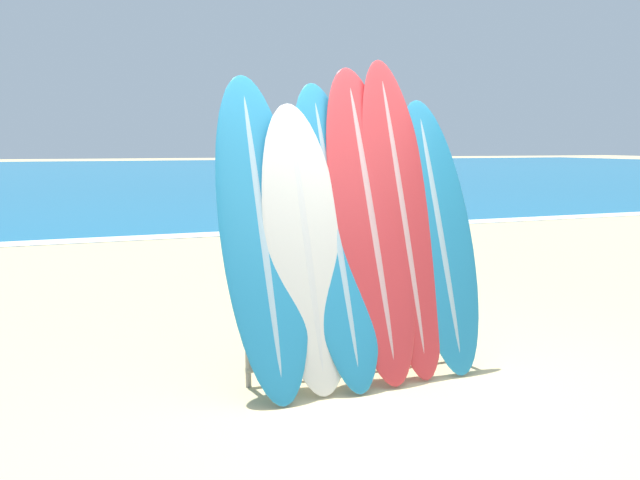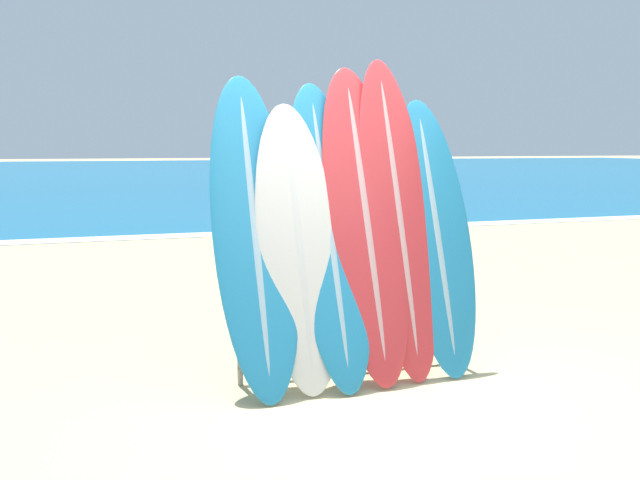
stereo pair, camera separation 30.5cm
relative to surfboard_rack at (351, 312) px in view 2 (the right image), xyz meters
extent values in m
plane|color=tan|center=(0.14, -0.53, -0.46)|extent=(160.00, 160.00, 0.00)
cube|color=#146693|center=(0.14, 37.22, -0.46)|extent=(120.00, 60.00, 0.00)
cube|color=white|center=(0.14, 7.52, -0.46)|extent=(120.00, 0.60, 0.01)
cylinder|color=gray|center=(-0.82, 0.00, -0.03)|extent=(0.04, 0.04, 0.86)
cylinder|color=gray|center=(0.82, 0.00, -0.03)|extent=(0.04, 0.04, 0.86)
cylinder|color=gray|center=(0.00, 0.00, 0.37)|extent=(1.68, 0.04, 0.04)
cylinder|color=gray|center=(0.00, 0.00, -0.34)|extent=(1.68, 0.04, 0.04)
ellipsoid|color=teal|center=(-0.69, 0.10, 0.63)|extent=(0.59, 1.11, 2.19)
ellipsoid|color=#98BACC|center=(-0.69, 0.10, 0.63)|extent=(0.11, 1.08, 2.11)
ellipsoid|color=silver|center=(-0.39, 0.03, 0.53)|extent=(0.58, 0.87, 1.98)
ellipsoid|color=silver|center=(-0.39, 0.03, 0.53)|extent=(0.11, 0.85, 1.90)
ellipsoid|color=teal|center=(-0.15, 0.08, 0.61)|extent=(0.55, 1.07, 2.15)
ellipsoid|color=#98BACC|center=(-0.15, 0.08, 0.61)|extent=(0.10, 1.03, 2.06)
ellipsoid|color=red|center=(0.13, 0.09, 0.67)|extent=(0.58, 1.03, 2.27)
ellipsoid|color=#D59E9F|center=(0.13, 0.09, 0.67)|extent=(0.11, 1.01, 2.19)
ellipsoid|color=red|center=(0.39, 0.09, 0.71)|extent=(0.52, 0.95, 2.34)
ellipsoid|color=#D59E9F|center=(0.39, 0.09, 0.71)|extent=(0.09, 0.92, 2.25)
ellipsoid|color=teal|center=(0.68, 0.04, 0.55)|extent=(0.56, 0.84, 2.02)
ellipsoid|color=#98BACC|center=(0.68, 0.04, 0.55)|extent=(0.10, 0.81, 1.95)
cylinder|color=#A87A5B|center=(0.92, 2.74, -0.10)|extent=(0.10, 0.10, 0.73)
cylinder|color=#A87A5B|center=(1.06, 2.67, -0.10)|extent=(0.10, 0.10, 0.73)
cube|color=#282D38|center=(0.99, 2.70, 0.16)|extent=(0.24, 0.20, 0.22)
cube|color=#3370BC|center=(0.99, 2.70, 0.55)|extent=(0.26, 0.22, 0.57)
sphere|color=#A87A5B|center=(0.99, 2.70, 0.97)|extent=(0.21, 0.21, 0.21)
cylinder|color=beige|center=(2.09, 3.87, -0.03)|extent=(0.12, 0.12, 0.86)
cylinder|color=beige|center=(1.92, 3.94, -0.03)|extent=(0.12, 0.12, 0.86)
cube|color=#385693|center=(2.01, 3.90, 0.27)|extent=(0.28, 0.23, 0.26)
cube|color=#42996B|center=(2.01, 3.90, 0.74)|extent=(0.31, 0.25, 0.68)
sphere|color=beige|center=(2.01, 3.90, 1.24)|extent=(0.24, 0.24, 0.24)
cylinder|color=tan|center=(0.30, 4.47, -0.05)|extent=(0.12, 0.12, 0.83)
cylinder|color=tan|center=(0.13, 4.53, -0.05)|extent=(0.12, 0.12, 0.83)
cube|color=#CC4C3D|center=(0.22, 4.50, 0.24)|extent=(0.27, 0.21, 0.25)
cube|color=white|center=(0.22, 4.50, 0.69)|extent=(0.29, 0.24, 0.65)
sphere|color=tan|center=(0.22, 4.50, 1.17)|extent=(0.23, 0.23, 0.23)
camera|label=1|loc=(-1.76, -4.04, 1.20)|focal=35.00mm
camera|label=2|loc=(-1.47, -4.14, 1.20)|focal=35.00mm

